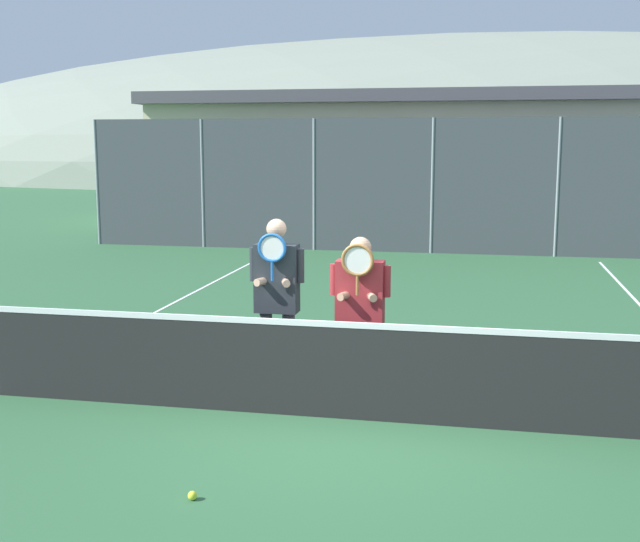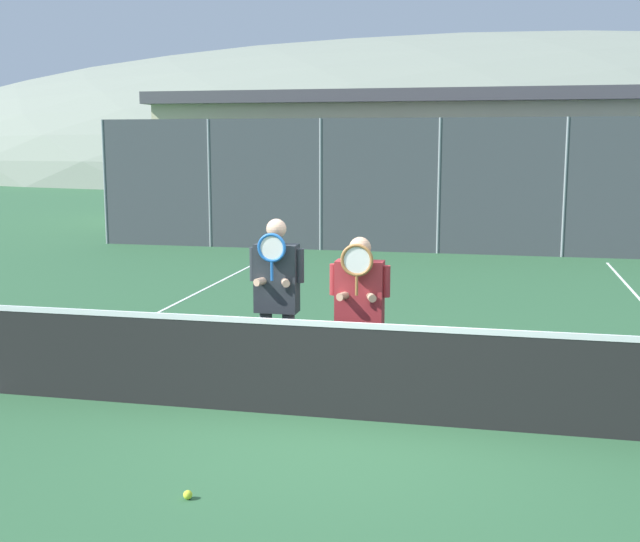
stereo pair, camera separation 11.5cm
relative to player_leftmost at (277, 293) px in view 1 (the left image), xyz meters
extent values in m
plane|color=#2D5B38|center=(0.84, -0.57, -1.08)|extent=(120.00, 120.00, 0.00)
ellipsoid|color=gray|center=(0.84, 61.50, -1.08)|extent=(111.04, 61.69, 21.59)
cube|color=beige|center=(0.60, 17.64, 0.78)|extent=(17.35, 5.00, 3.72)
cube|color=#4C4C51|center=(0.60, 17.64, 2.82)|extent=(17.85, 5.50, 0.36)
cylinder|color=gray|center=(-7.64, 11.16, 0.50)|extent=(0.06, 0.06, 3.16)
cylinder|color=gray|center=(-4.81, 11.16, 0.50)|extent=(0.06, 0.06, 3.16)
cylinder|color=gray|center=(-1.98, 11.16, 0.50)|extent=(0.06, 0.06, 3.16)
cylinder|color=gray|center=(0.84, 11.16, 0.50)|extent=(0.06, 0.06, 3.16)
cylinder|color=gray|center=(3.67, 11.16, 0.50)|extent=(0.06, 0.06, 3.16)
cube|color=#42474C|center=(0.84, 11.16, 0.50)|extent=(16.97, 0.02, 3.16)
cube|color=black|center=(0.84, -0.57, -0.64)|extent=(9.84, 0.02, 0.90)
cube|color=white|center=(0.84, -0.57, -0.16)|extent=(9.84, 0.03, 0.06)
cube|color=white|center=(-2.89, 2.43, -1.08)|extent=(0.05, 16.00, 0.01)
cylinder|color=#56565B|center=(-0.12, 0.01, -0.64)|extent=(0.13, 0.13, 0.88)
cylinder|color=#56565B|center=(0.12, 0.01, -0.64)|extent=(0.13, 0.13, 0.88)
cube|color=#282D33|center=(0.00, 0.01, 0.15)|extent=(0.44, 0.22, 0.70)
sphere|color=tan|center=(0.00, 0.01, 0.66)|extent=(0.20, 0.20, 0.20)
cylinder|color=#282D33|center=(-0.24, 0.01, 0.29)|extent=(0.08, 0.08, 0.35)
cylinder|color=#282D33|center=(0.24, 0.01, 0.29)|extent=(0.08, 0.08, 0.35)
cylinder|color=tan|center=(-0.11, -0.08, 0.14)|extent=(0.16, 0.27, 0.08)
cylinder|color=tan|center=(0.11, -0.08, 0.14)|extent=(0.16, 0.27, 0.08)
cylinder|color=#1E5BAD|center=(0.00, -0.17, 0.26)|extent=(0.03, 0.03, 0.20)
torus|color=#1E5BAD|center=(0.00, -0.17, 0.49)|extent=(0.29, 0.03, 0.29)
cylinder|color=silver|center=(0.00, -0.17, 0.49)|extent=(0.24, 0.00, 0.24)
cylinder|color=#56565B|center=(0.74, -0.05, -0.68)|extent=(0.13, 0.13, 0.81)
cylinder|color=#56565B|center=(1.00, -0.05, -0.68)|extent=(0.13, 0.13, 0.81)
cube|color=maroon|center=(0.87, -0.05, 0.05)|extent=(0.47, 0.22, 0.64)
sphere|color=tan|center=(0.87, -0.05, 0.49)|extent=(0.22, 0.22, 0.22)
cylinder|color=maroon|center=(0.61, -0.05, 0.17)|extent=(0.08, 0.08, 0.31)
cylinder|color=maroon|center=(1.13, -0.05, 0.17)|extent=(0.08, 0.08, 0.31)
cylinder|color=tan|center=(0.75, -0.14, 0.04)|extent=(0.16, 0.27, 0.08)
cylinder|color=tan|center=(0.99, -0.14, 0.04)|extent=(0.16, 0.27, 0.08)
cylinder|color=#936033|center=(0.87, -0.23, 0.16)|extent=(0.03, 0.03, 0.20)
torus|color=#936033|center=(0.87, -0.23, 0.40)|extent=(0.32, 0.03, 0.32)
cylinder|color=silver|center=(0.87, -0.23, 0.40)|extent=(0.27, 0.00, 0.27)
cube|color=black|center=(-3.10, 13.53, -0.41)|extent=(4.46, 1.81, 0.75)
cube|color=#2D3842|center=(-3.10, 13.53, 0.28)|extent=(2.46, 1.67, 0.62)
cylinder|color=black|center=(-1.65, 12.61, -0.78)|extent=(0.60, 0.16, 0.60)
cylinder|color=black|center=(-1.65, 14.46, -0.78)|extent=(0.60, 0.16, 0.60)
cylinder|color=black|center=(-4.55, 12.61, -0.78)|extent=(0.60, 0.16, 0.60)
cylinder|color=black|center=(-4.55, 14.46, -0.78)|extent=(0.60, 0.16, 0.60)
cube|color=#B2B7BC|center=(1.65, 13.88, -0.40)|extent=(4.22, 1.90, 0.76)
cube|color=#2D3842|center=(1.65, 13.88, 0.29)|extent=(2.32, 1.74, 0.62)
cylinder|color=black|center=(3.02, 12.91, -0.78)|extent=(0.60, 0.16, 0.60)
cylinder|color=black|center=(3.02, 14.84, -0.78)|extent=(0.60, 0.16, 0.60)
cylinder|color=black|center=(0.28, 12.91, -0.78)|extent=(0.60, 0.16, 0.60)
cylinder|color=black|center=(0.28, 14.84, -0.78)|extent=(0.60, 0.16, 0.60)
cylinder|color=black|center=(4.90, 12.80, -0.78)|extent=(0.60, 0.16, 0.60)
cylinder|color=black|center=(4.90, 14.66, -0.78)|extent=(0.60, 0.16, 0.60)
sphere|color=#CCDB33|center=(0.01, -2.53, -1.05)|extent=(0.07, 0.07, 0.07)
camera|label=1|loc=(2.04, -7.79, 1.53)|focal=45.00mm
camera|label=2|loc=(2.16, -7.76, 1.53)|focal=45.00mm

